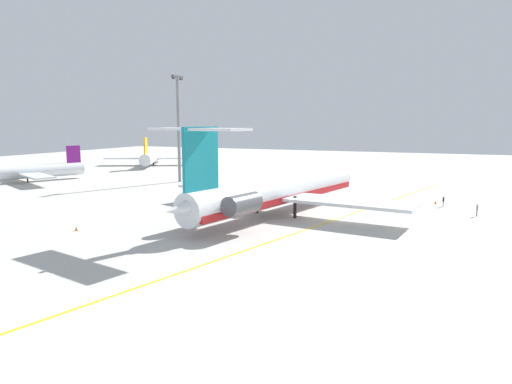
% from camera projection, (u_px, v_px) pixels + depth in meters
% --- Properties ---
extents(ground, '(310.88, 310.88, 0.00)m').
position_uv_depth(ground, '(339.00, 219.00, 66.06)').
color(ground, '#B7B5AD').
extents(main_jetliner, '(45.06, 40.18, 13.23)m').
position_uv_depth(main_jetliner, '(276.00, 191.00, 68.06)').
color(main_jetliner, silver).
rests_on(main_jetliner, ground).
extents(airliner_mid_right, '(25.74, 25.97, 8.09)m').
position_uv_depth(airliner_mid_right, '(24.00, 172.00, 105.79)').
color(airliner_mid_right, silver).
rests_on(airliner_mid_right, ground).
extents(airliner_far_right, '(29.19, 29.52, 9.29)m').
position_uv_depth(airliner_far_right, '(154.00, 157.00, 149.37)').
color(airliner_far_right, silver).
rests_on(airliner_far_right, ground).
extents(ground_crew_near_nose, '(0.46, 0.29, 1.84)m').
position_uv_depth(ground_crew_near_nose, '(477.00, 208.00, 67.78)').
color(ground_crew_near_nose, black).
rests_on(ground_crew_near_nose, ground).
extents(ground_crew_near_tail, '(0.45, 0.29, 1.78)m').
position_uv_depth(ground_crew_near_tail, '(443.00, 200.00, 75.35)').
color(ground_crew_near_tail, black).
rests_on(ground_crew_near_tail, ground).
extents(safety_cone_nose, '(0.40, 0.40, 0.55)m').
position_uv_depth(safety_cone_nose, '(436.00, 202.00, 78.06)').
color(safety_cone_nose, '#EA590F').
rests_on(safety_cone_nose, ground).
extents(safety_cone_wingtip, '(0.40, 0.40, 0.55)m').
position_uv_depth(safety_cone_wingtip, '(76.00, 229.00, 58.66)').
color(safety_cone_wingtip, '#EA590F').
rests_on(safety_cone_wingtip, ground).
extents(taxiway_centreline, '(90.05, 23.38, 0.01)m').
position_uv_depth(taxiway_centreline, '(338.00, 219.00, 66.10)').
color(taxiway_centreline, gold).
rests_on(taxiway_centreline, ground).
extents(light_mast, '(4.00, 0.70, 24.21)m').
position_uv_depth(light_mast, '(178.00, 124.00, 105.40)').
color(light_mast, slate).
rests_on(light_mast, ground).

